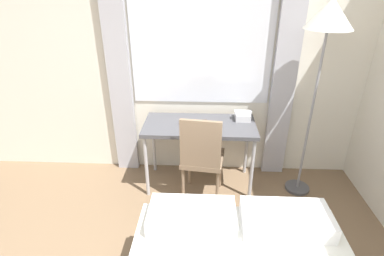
# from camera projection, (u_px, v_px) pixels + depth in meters

# --- Properties ---
(wall_back_with_window) EXTENTS (4.90, 0.13, 2.70)m
(wall_back_with_window) POSITION_uv_depth(u_px,v_px,m) (183.00, 55.00, 3.10)
(wall_back_with_window) COLOR silver
(wall_back_with_window) RESTS_ON ground_plane
(desk) EXTENTS (1.14, 0.54, 0.73)m
(desk) POSITION_uv_depth(u_px,v_px,m) (200.00, 130.00, 3.08)
(desk) COLOR #4C4C51
(desk) RESTS_ON ground_plane
(desk_chair) EXTENTS (0.45, 0.45, 0.95)m
(desk_chair) POSITION_uv_depth(u_px,v_px,m) (202.00, 155.00, 2.89)
(desk_chair) COLOR #8C7259
(desk_chair) RESTS_ON ground_plane
(standing_lamp) EXTENTS (0.41, 0.41, 1.93)m
(standing_lamp) POSITION_uv_depth(u_px,v_px,m) (328.00, 26.00, 2.52)
(standing_lamp) COLOR #4C4C51
(standing_lamp) RESTS_ON ground_plane
(telephone) EXTENTS (0.18, 0.17, 0.10)m
(telephone) POSITION_uv_depth(u_px,v_px,m) (243.00, 116.00, 3.13)
(telephone) COLOR silver
(telephone) RESTS_ON desk
(book) EXTENTS (0.33, 0.26, 0.02)m
(book) POSITION_uv_depth(u_px,v_px,m) (195.00, 125.00, 2.99)
(book) COLOR #4C4238
(book) RESTS_ON desk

